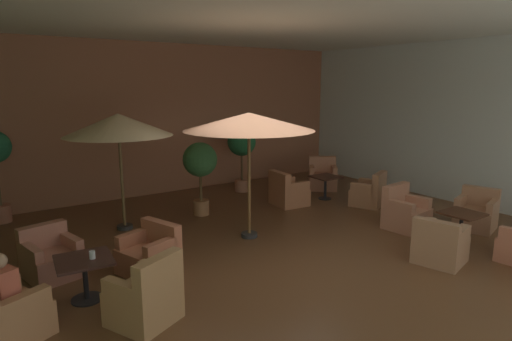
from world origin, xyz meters
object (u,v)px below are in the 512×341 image
Objects in this scene: armchair_front_left_west at (146,298)px; armchair_front_right_east at (323,177)px; iced_drink_cup at (92,255)px; armchair_front_right_north at (369,193)px; cafe_table_mid_center at (462,220)px; patron_blue_shirt at (2,284)px; armchair_mid_center_east at (476,214)px; patio_umbrella_tall_red at (249,122)px; cafe_table_front_right at (325,181)px; armchair_mid_center_south at (405,213)px; armchair_front_left_east at (51,258)px; cafe_table_front_left at (85,269)px; patio_umbrella_center_beige at (118,125)px; armchair_front_right_south at (288,193)px; armchair_front_left_south at (1,316)px; potted_tree_left_corner at (200,164)px; armchair_front_left_north at (150,255)px; potted_tree_mid_right at (242,146)px; armchair_mid_center_west at (440,245)px.

armchair_front_left_west reaches higher than armchair_front_right_east.
iced_drink_cup is (-7.07, -3.04, 0.34)m from armchair_front_right_east.
armchair_front_right_north is 2.78m from cafe_table_mid_center.
armchair_front_right_north is at bearing 10.51° from patron_blue_shirt.
cafe_table_mid_center is (-0.86, -4.69, 0.13)m from armchair_front_right_east.
armchair_front_left_west is at bearing 176.98° from armchair_mid_center_east.
cafe_table_front_right is at bearing 21.44° from patio_umbrella_tall_red.
armchair_mid_center_south is 6.12m from iced_drink_cup.
armchair_front_right_north reaches higher than armchair_front_left_east.
patio_umbrella_center_beige is (1.37, 2.68, 1.69)m from cafe_table_front_left.
armchair_front_right_north is 0.87× the size of armchair_front_right_east.
armchair_front_right_south reaches higher than armchair_mid_center_east.
cafe_table_mid_center is (-0.59, -2.72, 0.15)m from armchair_front_right_north.
armchair_front_right_north is 0.38× the size of patio_umbrella_tall_red.
armchair_mid_center_east reaches higher than cafe_table_front_left.
armchair_front_left_south is 1.16× the size of armchair_mid_center_south.
potted_tree_left_corner is (3.14, 2.68, 0.72)m from cafe_table_front_left.
potted_tree_left_corner is (-3.30, 0.60, 0.71)m from cafe_table_front_right.
armchair_front_left_north is 0.60× the size of potted_tree_left_corner.
potted_tree_mid_right reaches higher than patron_blue_shirt.
cafe_table_mid_center is at bearing -163.94° from armchair_mid_center_east.
cafe_table_mid_center is at bearing -83.92° from armchair_mid_center_south.
potted_tree_mid_right is at bearing 153.90° from armchair_front_right_east.
armchair_front_left_west reaches higher than cafe_table_front_left.
patio_umbrella_center_beige is (1.63, 1.58, 1.86)m from armchair_front_left_east.
armchair_front_left_west is 7.79m from armchair_front_right_east.
cafe_table_mid_center is (6.31, -1.71, -0.00)m from cafe_table_front_left.
armchair_mid_center_east reaches higher than armchair_front_left_east.
iced_drink_cup is at bearing 19.82° from patron_blue_shirt.
armchair_front_left_west is (0.75, -2.12, 0.04)m from armchair_front_left_east.
armchair_front_left_south is at bearing 170.47° from cafe_table_mid_center.
cafe_table_front_left is at bearing 115.45° from armchair_front_left_west.
armchair_mid_center_south is at bearing -71.48° from armchair_front_right_south.
patio_umbrella_center_beige is at bearing -160.32° from potted_tree_mid_right.
armchair_front_left_north is 2.25m from patron_blue_shirt.
cafe_table_front_right is at bearing 27.55° from armchair_front_left_west.
cafe_table_front_left is at bearing -139.51° from potted_tree_left_corner.
patio_umbrella_tall_red is at bearing 14.29° from cafe_table_front_left.
armchair_front_right_south is 0.36× the size of patio_umbrella_center_beige.
cafe_table_front_right is at bearing 73.19° from armchair_mid_center_west.
armchair_front_left_east is 0.37× the size of patio_umbrella_tall_red.
armchair_front_right_east is (7.44, 1.88, 0.03)m from armchair_front_left_east.
armchair_front_left_east is 2.93m from patio_umbrella_center_beige.
armchair_front_left_south is at bearing -155.49° from cafe_table_front_left.
armchair_front_right_north reaches higher than cafe_table_front_left.
armchair_front_left_east is 0.89× the size of armchair_front_left_south.
potted_tree_left_corner is (2.65, 3.70, 0.85)m from armchair_front_left_west.
cafe_table_front_right is at bearing 17.56° from armchair_front_left_north.
iced_drink_cup is (-3.14, -0.88, -1.59)m from patio_umbrella_tall_red.
potted_tree_left_corner is (-3.05, 3.24, 0.85)m from armchair_mid_center_south.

